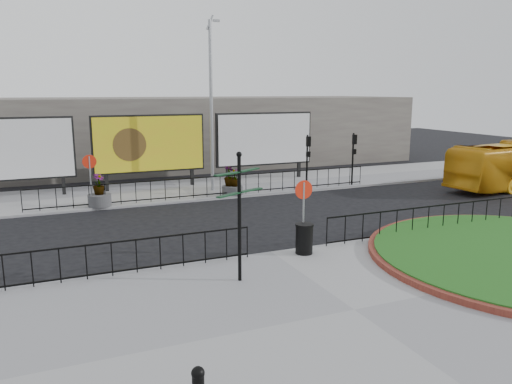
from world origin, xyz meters
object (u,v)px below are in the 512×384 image
planter_a (99,195)px  lamp_post (211,104)px  billboard_mid (149,144)px  fingerpost_sign (239,204)px  planter_b (230,182)px  litter_bin (304,238)px  planter_c (235,184)px

planter_a → lamp_post: bearing=14.6°
billboard_mid → fingerpost_sign: billboard_mid is taller
billboard_mid → planter_b: 5.20m
lamp_post → litter_bin: size_ratio=8.96×
planter_a → planter_c: 6.85m
litter_bin → billboard_mid: bearing=100.2°
planter_a → planter_c: planter_a is taller
billboard_mid → litter_bin: size_ratio=6.02×
fingerpost_sign → litter_bin: size_ratio=3.64×
lamp_post → fingerpost_sign: 13.70m
planter_b → planter_c: size_ratio=1.09×
fingerpost_sign → planter_a: fingerpost_sign is taller
billboard_mid → planter_a: size_ratio=3.98×
fingerpost_sign → planter_a: (-2.72, 11.43, -1.74)m
lamp_post → planter_a: (-6.16, -1.60, -4.18)m
planter_b → planter_c: planter_b is taller
litter_bin → planter_b: (1.06, 10.19, 0.13)m
litter_bin → planter_b: 10.25m
planter_a → fingerpost_sign: bearing=-76.6°
litter_bin → lamp_post: bearing=87.2°
billboard_mid → lamp_post: lamp_post is taller
lamp_post → planter_b: bearing=-70.7°
litter_bin → planter_c: 10.08m
lamp_post → planter_b: size_ratio=6.02×
billboard_mid → lamp_post: (3.01, -1.97, 2.23)m
lamp_post → litter_bin: bearing=-92.8°
billboard_mid → lamp_post: size_ratio=0.67×
billboard_mid → litter_bin: (2.44, -13.57, -1.96)m
fingerpost_sign → planter_b: bearing=48.4°
litter_bin → planter_b: size_ratio=0.67×
fingerpost_sign → billboard_mid: bearing=65.4°
planter_c → fingerpost_sign: bearing=-109.9°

